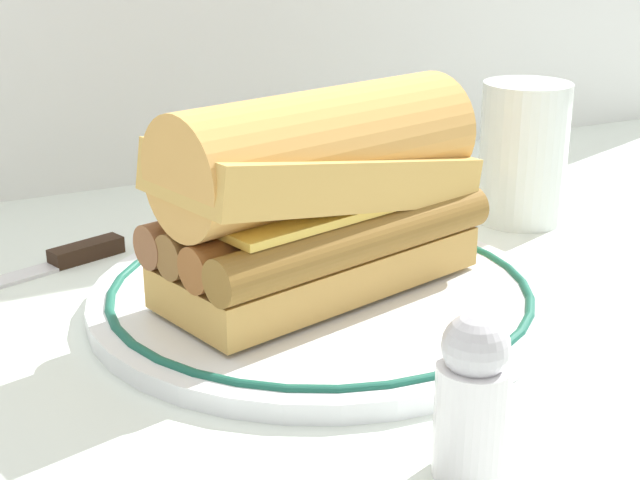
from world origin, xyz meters
The scene contains 6 objects.
ground_plane centered at (0.00, 0.00, 0.00)m, with size 1.50×1.50×0.00m, color silver.
plate centered at (0.02, -0.01, 0.01)m, with size 0.29×0.29×0.01m.
sausage_sandwich centered at (0.02, -0.01, 0.08)m, with size 0.22×0.15×0.12m.
drinking_glass centered at (0.24, 0.07, 0.05)m, with size 0.07×0.07×0.11m.
salt_shaker centered at (0.00, -0.21, 0.04)m, with size 0.03×0.03×0.08m.
butter_knife centered at (-0.13, 0.13, 0.00)m, with size 0.16×0.07×0.01m.
Camera 1 is at (-0.22, -0.50, 0.24)m, focal length 51.85 mm.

